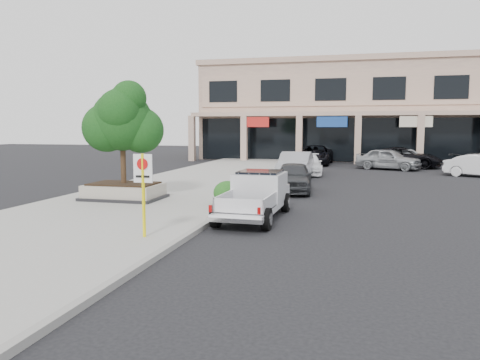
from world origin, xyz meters
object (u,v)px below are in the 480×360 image
Objects in this scene: lot_car_a at (388,159)px; lot_car_d at (403,157)px; curb_car_a at (293,177)px; curb_car_b at (295,166)px; pickup_truck at (254,196)px; no_parking_sign at (143,184)px; curb_car_c at (307,164)px; planter_tree at (127,121)px; lot_car_e at (408,157)px; curb_car_d at (315,155)px; planter at (124,191)px.

lot_car_d is at bearing -8.35° from lot_car_a.
curb_car_b reaches higher than curb_car_a.
pickup_truck is 1.09× the size of lot_car_a.
no_parking_sign reaches higher than curb_car_a.
no_parking_sign is at bearing -175.48° from lot_car_a.
curb_car_a is at bearing 88.23° from pickup_truck.
curb_car_b is 3.26m from curb_car_c.
pickup_truck is (5.95, -2.26, -2.61)m from planter_tree.
curb_car_c is at bearing 83.17° from no_parking_sign.
lot_car_d is at bearing 74.71° from pickup_truck.
lot_car_e is at bearing 58.46° from planter_tree.
curb_car_b is at bearing 91.20° from curb_car_a.
no_parking_sign reaches higher than lot_car_d.
lot_car_a is at bearing -29.03° from curb_car_d.
curb_car_d is at bearing 86.54° from curb_car_a.
curb_car_d is (5.81, 21.81, -2.61)m from planter_tree.
pickup_truck is 15.71m from curb_car_c.
planter is at bearing 122.45° from no_parking_sign.
lot_car_e is at bearing 74.44° from pickup_truck.
curb_car_d is at bearing 85.49° from curb_car_c.
no_parking_sign is 28.24m from lot_car_d.
planter is 24.37m from lot_car_d.
curb_car_d reaches higher than curb_car_a.
planter_tree reaches higher than curb_car_c.
pickup_truck reaches higher than lot_car_d.
planter is 2.95m from planter_tree.
curb_car_a is 0.86× the size of curb_car_b.
planter_tree reaches higher than curb_car_b.
no_parking_sign is 0.51× the size of lot_car_e.
curb_car_a is 0.76× the size of lot_car_d.
pickup_truck reaches higher than planter.
lot_car_a is (5.73, -3.40, -0.01)m from curb_car_d.
curb_car_d is 7.39m from lot_car_e.
pickup_truck reaches higher than curb_car_c.
curb_car_d is 1.29× the size of lot_car_e.
planter_tree is 0.86× the size of lot_car_a.
planter_tree reaches higher than planter.
no_parking_sign reaches higher than curb_car_d.
pickup_truck is 1.13× the size of lot_car_e.
no_parking_sign is 11.32m from curb_car_a.
lot_car_a reaches higher than planter.
curb_car_b is (-0.22, 12.47, 0.03)m from pickup_truck.
lot_car_d is (6.44, 15.77, 0.06)m from curb_car_a.
pickup_truck is at bearing -89.08° from curb_car_b.
planter_tree is 0.69× the size of curb_car_d.
curb_car_d is (-0.27, 8.36, 0.13)m from curb_car_c.
planter is 0.63× the size of pickup_truck.
curb_car_a is 17.08m from curb_car_d.
pickup_truck is 1.18× the size of curb_car_a.
curb_car_a is 0.92× the size of curb_car_c.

